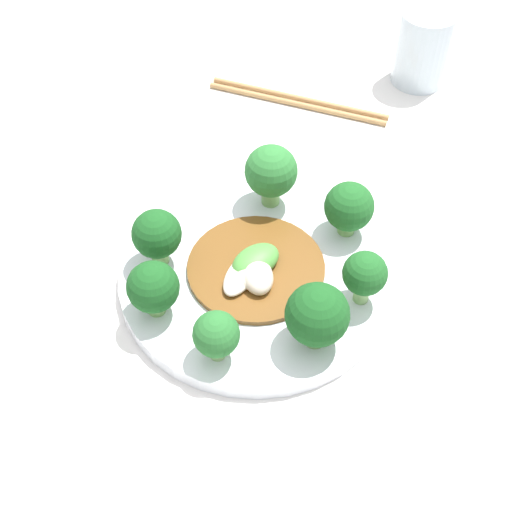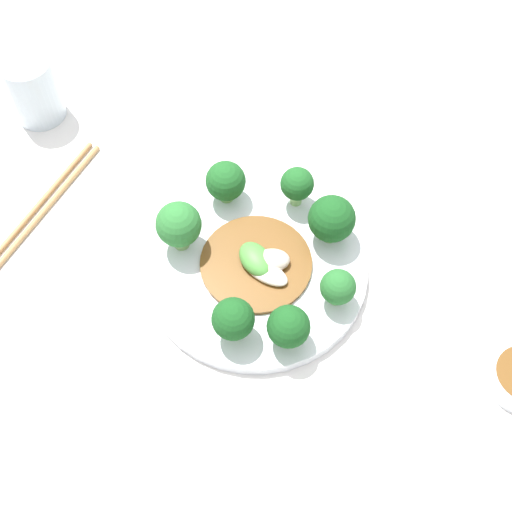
{
  "view_description": "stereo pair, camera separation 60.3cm",
  "coord_description": "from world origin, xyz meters",
  "px_view_note": "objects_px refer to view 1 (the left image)",
  "views": [
    {
      "loc": [
        -0.28,
        -0.4,
        1.27
      ],
      "look_at": [
        -0.03,
        -0.03,
        0.75
      ],
      "focal_mm": 50.0,
      "sensor_mm": 36.0,
      "label": 1
    },
    {
      "loc": [
        -0.41,
        0.16,
        1.47
      ],
      "look_at": [
        -0.03,
        -0.03,
        0.75
      ],
      "focal_mm": 50.0,
      "sensor_mm": 36.0,
      "label": 2
    }
  ],
  "objects_px": {
    "broccoli_south": "(317,315)",
    "drinking_glass": "(423,48)",
    "chopsticks": "(298,101)",
    "stirfry_center": "(254,269)",
    "broccoli_east": "(349,207)",
    "broccoli_southwest": "(216,335)",
    "plate": "(256,275)",
    "broccoli_northeast": "(271,172)",
    "broccoli_northwest": "(157,235)",
    "broccoli_west": "(153,288)",
    "broccoli_southeast": "(365,275)"
  },
  "relations": [
    {
      "from": "broccoli_south",
      "to": "drinking_glass",
      "type": "xyz_separation_m",
      "value": [
        0.36,
        0.25,
        -0.01
      ]
    },
    {
      "from": "broccoli_south",
      "to": "chopsticks",
      "type": "xyz_separation_m",
      "value": [
        0.21,
        0.3,
        -0.05
      ]
    },
    {
      "from": "broccoli_south",
      "to": "chopsticks",
      "type": "relative_size",
      "value": 0.34
    },
    {
      "from": "stirfry_center",
      "to": "broccoli_east",
      "type": "bearing_deg",
      "value": -3.78
    },
    {
      "from": "broccoli_southwest",
      "to": "chopsticks",
      "type": "bearing_deg",
      "value": 42.58
    },
    {
      "from": "plate",
      "to": "stirfry_center",
      "type": "bearing_deg",
      "value": -146.07
    },
    {
      "from": "broccoli_southwest",
      "to": "stirfry_center",
      "type": "relative_size",
      "value": 0.39
    },
    {
      "from": "broccoli_southwest",
      "to": "broccoli_northeast",
      "type": "relative_size",
      "value": 0.74
    },
    {
      "from": "broccoli_northwest",
      "to": "broccoli_southwest",
      "type": "height_order",
      "value": "broccoli_northwest"
    },
    {
      "from": "broccoli_northwest",
      "to": "broccoli_south",
      "type": "relative_size",
      "value": 0.94
    },
    {
      "from": "broccoli_northwest",
      "to": "broccoli_west",
      "type": "height_order",
      "value": "broccoli_northwest"
    },
    {
      "from": "broccoli_northeast",
      "to": "drinking_glass",
      "type": "height_order",
      "value": "drinking_glass"
    },
    {
      "from": "drinking_glass",
      "to": "broccoli_west",
      "type": "bearing_deg",
      "value": -162.9
    },
    {
      "from": "broccoli_northeast",
      "to": "drinking_glass",
      "type": "distance_m",
      "value": 0.31
    },
    {
      "from": "broccoli_east",
      "to": "broccoli_south",
      "type": "xyz_separation_m",
      "value": [
        -0.11,
        -0.09,
        0.0
      ]
    },
    {
      "from": "broccoli_south",
      "to": "broccoli_southeast",
      "type": "bearing_deg",
      "value": 10.72
    },
    {
      "from": "broccoli_southeast",
      "to": "broccoli_west",
      "type": "height_order",
      "value": "same"
    },
    {
      "from": "broccoli_south",
      "to": "broccoli_northeast",
      "type": "distance_m",
      "value": 0.18
    },
    {
      "from": "drinking_glass",
      "to": "broccoli_south",
      "type": "bearing_deg",
      "value": -145.31
    },
    {
      "from": "broccoli_southeast",
      "to": "broccoli_northwest",
      "type": "bearing_deg",
      "value": 131.39
    },
    {
      "from": "broccoli_northwest",
      "to": "broccoli_southeast",
      "type": "distance_m",
      "value": 0.2
    },
    {
      "from": "broccoli_southeast",
      "to": "broccoli_northeast",
      "type": "height_order",
      "value": "broccoli_northeast"
    },
    {
      "from": "chopsticks",
      "to": "drinking_glass",
      "type": "bearing_deg",
      "value": -17.22
    },
    {
      "from": "broccoli_east",
      "to": "drinking_glass",
      "type": "relative_size",
      "value": 0.63
    },
    {
      "from": "broccoli_east",
      "to": "broccoli_southwest",
      "type": "bearing_deg",
      "value": -164.82
    },
    {
      "from": "broccoli_west",
      "to": "drinking_glass",
      "type": "height_order",
      "value": "drinking_glass"
    },
    {
      "from": "broccoli_south",
      "to": "drinking_glass",
      "type": "bearing_deg",
      "value": 34.69
    },
    {
      "from": "plate",
      "to": "drinking_glass",
      "type": "height_order",
      "value": "drinking_glass"
    },
    {
      "from": "chopsticks",
      "to": "broccoli_southwest",
      "type": "bearing_deg",
      "value": -137.42
    },
    {
      "from": "broccoli_southeast",
      "to": "broccoli_west",
      "type": "relative_size",
      "value": 1.0
    },
    {
      "from": "broccoli_northwest",
      "to": "broccoli_northeast",
      "type": "relative_size",
      "value": 0.89
    },
    {
      "from": "broccoli_southeast",
      "to": "drinking_glass",
      "type": "distance_m",
      "value": 0.38
    },
    {
      "from": "broccoli_east",
      "to": "broccoli_southeast",
      "type": "xyz_separation_m",
      "value": [
        -0.04,
        -0.08,
        0.0
      ]
    },
    {
      "from": "plate",
      "to": "broccoli_southwest",
      "type": "relative_size",
      "value": 5.09
    },
    {
      "from": "broccoli_southwest",
      "to": "stirfry_center",
      "type": "distance_m",
      "value": 0.1
    },
    {
      "from": "plate",
      "to": "broccoli_northeast",
      "type": "relative_size",
      "value": 3.77
    },
    {
      "from": "plate",
      "to": "broccoli_south",
      "type": "relative_size",
      "value": 3.99
    },
    {
      "from": "broccoli_east",
      "to": "broccoli_south",
      "type": "bearing_deg",
      "value": -141.06
    },
    {
      "from": "plate",
      "to": "broccoli_northwest",
      "type": "bearing_deg",
      "value": 138.43
    },
    {
      "from": "chopsticks",
      "to": "stirfry_center",
      "type": "bearing_deg",
      "value": -135.34
    },
    {
      "from": "plate",
      "to": "broccoli_east",
      "type": "distance_m",
      "value": 0.11
    },
    {
      "from": "broccoli_southwest",
      "to": "chopsticks",
      "type": "height_order",
      "value": "broccoli_southwest"
    },
    {
      "from": "broccoli_east",
      "to": "broccoli_west",
      "type": "xyz_separation_m",
      "value": [
        -0.21,
        0.02,
        -0.0
      ]
    },
    {
      "from": "broccoli_northwest",
      "to": "stirfry_center",
      "type": "relative_size",
      "value": 0.47
    },
    {
      "from": "broccoli_southeast",
      "to": "chopsticks",
      "type": "height_order",
      "value": "broccoli_southeast"
    },
    {
      "from": "plate",
      "to": "stirfry_center",
      "type": "relative_size",
      "value": 2.0
    },
    {
      "from": "plate",
      "to": "broccoli_southeast",
      "type": "bearing_deg",
      "value": -54.97
    },
    {
      "from": "plate",
      "to": "broccoli_southwest",
      "type": "distance_m",
      "value": 0.11
    },
    {
      "from": "chopsticks",
      "to": "plate",
      "type": "bearing_deg",
      "value": -135.14
    },
    {
      "from": "broccoli_southwest",
      "to": "stirfry_center",
      "type": "bearing_deg",
      "value": 36.34
    }
  ]
}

